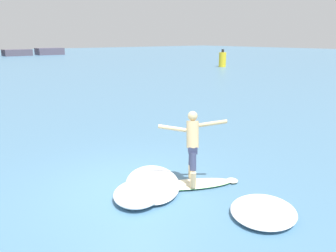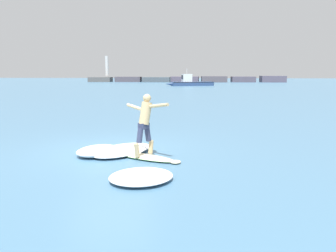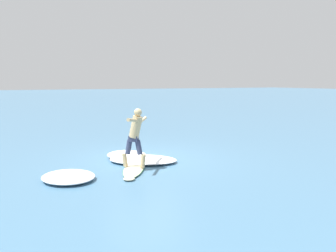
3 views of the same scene
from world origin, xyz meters
name	(u,v)px [view 1 (image 1 of 3)]	position (x,y,z in m)	size (l,w,h in m)	color
ground_plane	(130,187)	(0.00, 0.00, 0.00)	(200.00, 200.00, 0.00)	teal
surfboard	(193,184)	(1.21, -0.87, 0.05)	(2.11, 1.41, 0.22)	beige
surfer	(193,142)	(1.21, -0.81, 1.08)	(1.31, 1.04, 1.69)	tan
channel_marker_buoy	(222,59)	(25.87, 20.84, 0.88)	(0.84, 0.84, 2.06)	yellow
wave_foam_at_tail	(263,211)	(1.38, -2.71, 0.09)	(1.87, 1.80, 0.19)	white
wave_foam_at_nose	(152,183)	(0.44, -0.29, 0.08)	(2.20, 2.47, 0.17)	white
wave_foam_beside	(137,194)	(-0.20, -0.61, 0.13)	(1.61, 1.67, 0.26)	white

